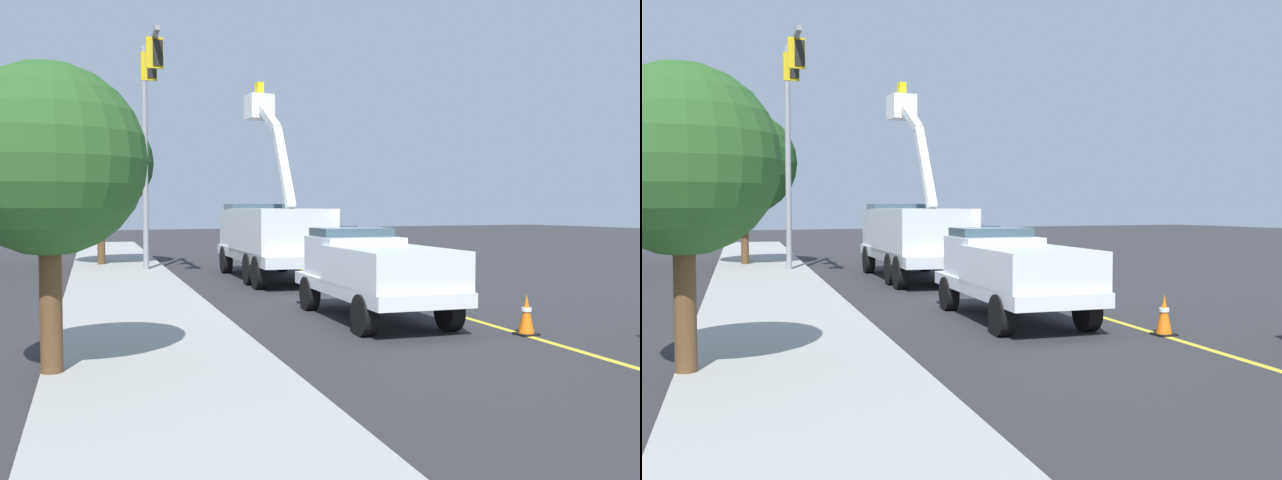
% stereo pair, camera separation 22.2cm
% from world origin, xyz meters
% --- Properties ---
extents(ground, '(120.00, 120.00, 0.00)m').
position_xyz_m(ground, '(0.00, 0.00, 0.00)').
color(ground, '#2D2D30').
extents(sidewalk_far_side, '(60.01, 10.51, 0.12)m').
position_xyz_m(sidewalk_far_side, '(0.83, 7.15, 0.06)').
color(sidewalk_far_side, '#9E9E99').
rests_on(sidewalk_far_side, ground).
extents(lane_centre_stripe, '(49.68, 5.94, 0.01)m').
position_xyz_m(lane_centre_stripe, '(0.00, 0.00, 0.00)').
color(lane_centre_stripe, yellow).
rests_on(lane_centre_stripe, ground).
extents(utility_bucket_truck, '(8.43, 3.43, 7.19)m').
position_xyz_m(utility_bucket_truck, '(3.34, 1.78, 1.61)').
color(utility_bucket_truck, silver).
rests_on(utility_bucket_truck, ground).
extents(service_pickup_truck, '(5.81, 2.73, 2.06)m').
position_xyz_m(service_pickup_truck, '(-6.19, 2.89, 1.12)').
color(service_pickup_truck, white).
rests_on(service_pickup_truck, ground).
extents(passing_minivan, '(4.99, 2.44, 1.69)m').
position_xyz_m(passing_minivan, '(10.53, -3.98, 0.97)').
color(passing_minivan, navy).
rests_on(passing_minivan, ground).
extents(traffic_cone_leading, '(0.40, 0.40, 0.83)m').
position_xyz_m(traffic_cone_leading, '(-9.13, 1.02, 0.41)').
color(traffic_cone_leading, black).
rests_on(traffic_cone_leading, ground).
extents(traffic_cone_mid_front, '(0.40, 0.40, 0.84)m').
position_xyz_m(traffic_cone_mid_front, '(7.35, -0.49, 0.41)').
color(traffic_cone_mid_front, black).
rests_on(traffic_cone_mid_front, ground).
extents(traffic_signal_mast, '(5.90, 0.93, 8.84)m').
position_xyz_m(traffic_signal_mast, '(6.26, 5.50, 6.04)').
color(traffic_signal_mast, gray).
rests_on(traffic_signal_mast, ground).
extents(street_tree_left, '(2.85, 2.85, 4.70)m').
position_xyz_m(street_tree_left, '(-9.09, 9.95, 3.25)').
color(street_tree_left, brown).
rests_on(street_tree_left, ground).
extents(street_tree_right, '(4.47, 4.47, 6.71)m').
position_xyz_m(street_tree_right, '(11.08, 6.61, 4.46)').
color(street_tree_right, brown).
rests_on(street_tree_right, ground).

